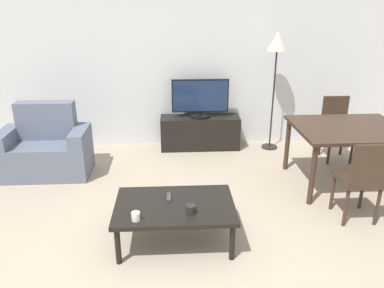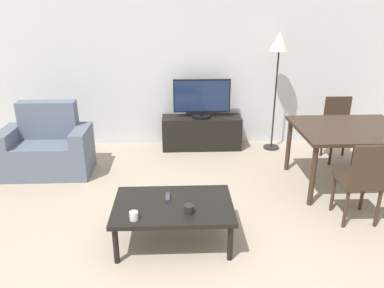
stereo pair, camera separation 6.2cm
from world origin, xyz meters
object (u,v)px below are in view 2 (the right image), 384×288
(floor_lamp, at_px, (279,50))
(remote_primary, at_px, (168,197))
(dining_chair_far, at_px, (338,125))
(dining_chair_near, at_px, (363,178))
(cup_white_near, at_px, (134,216))
(tv_stand, at_px, (201,132))
(coffee_table, at_px, (173,208))
(armchair, at_px, (48,149))
(tv, at_px, (202,98))
(cup_colored_far, at_px, (189,209))
(dining_table, at_px, (350,134))

(floor_lamp, distance_m, remote_primary, 2.91)
(remote_primary, bearing_deg, dining_chair_far, 37.07)
(dining_chair_near, xyz_separation_m, cup_white_near, (-2.20, -0.49, -0.07))
(dining_chair_far, bearing_deg, tv_stand, 165.59)
(coffee_table, height_order, cup_white_near, cup_white_near)
(dining_chair_near, height_order, remote_primary, dining_chair_near)
(armchair, xyz_separation_m, remote_primary, (1.59, -1.47, 0.07))
(dining_chair_near, height_order, dining_chair_far, same)
(tv, bearing_deg, cup_colored_far, -96.20)
(tv_stand, height_order, dining_chair_near, dining_chair_near)
(dining_chair_near, distance_m, dining_chair_far, 1.72)
(dining_table, xyz_separation_m, floor_lamp, (-0.60, 1.26, 0.82))
(armchair, distance_m, coffee_table, 2.28)
(armchair, relative_size, tv, 1.30)
(dining_chair_near, bearing_deg, cup_colored_far, -167.04)
(coffee_table, xyz_separation_m, dining_table, (2.09, 1.07, 0.31))
(dining_chair_far, distance_m, cup_white_near, 3.41)
(dining_chair_near, relative_size, dining_chair_far, 1.00)
(armchair, distance_m, cup_colored_far, 2.50)
(floor_lamp, relative_size, cup_colored_far, 20.31)
(tv_stand, xyz_separation_m, dining_chair_near, (1.45, -2.15, 0.25))
(dining_chair_far, bearing_deg, coffee_table, -140.57)
(tv_stand, bearing_deg, tv, -90.00)
(cup_white_near, bearing_deg, tv_stand, 74.19)
(coffee_table, bearing_deg, tv, 80.09)
(cup_white_near, bearing_deg, tv, 74.17)
(dining_chair_near, relative_size, cup_white_near, 11.41)
(cup_white_near, bearing_deg, dining_table, 28.63)
(coffee_table, bearing_deg, cup_white_near, -142.74)
(tv_stand, xyz_separation_m, remote_primary, (-0.47, -2.28, 0.15))
(floor_lamp, bearing_deg, armchair, -166.69)
(armchair, xyz_separation_m, floor_lamp, (3.14, 0.74, 1.15))
(cup_white_near, relative_size, cup_colored_far, 0.90)
(floor_lamp, bearing_deg, tv, 176.69)
(tv_stand, xyz_separation_m, cup_colored_far, (-0.28, -2.55, 0.18))
(armchair, distance_m, dining_chair_far, 3.97)
(dining_table, xyz_separation_m, dining_chair_far, (0.22, 0.83, -0.17))
(cup_colored_far, bearing_deg, armchair, 135.62)
(floor_lamp, height_order, cup_colored_far, floor_lamp)
(coffee_table, relative_size, remote_primary, 7.31)
(coffee_table, relative_size, dining_chair_near, 1.24)
(cup_white_near, distance_m, cup_colored_far, 0.48)
(armchair, xyz_separation_m, dining_table, (3.73, -0.51, 0.33))
(armchair, xyz_separation_m, dining_chair_far, (3.96, 0.32, 0.17))
(cup_colored_far, bearing_deg, tv, 83.80)
(coffee_table, height_order, dining_chair_near, dining_chair_near)
(armchair, height_order, cup_colored_far, armchair)
(dining_table, bearing_deg, cup_colored_far, -147.76)
(tv_stand, relative_size, dining_table, 0.93)
(tv, xyz_separation_m, dining_chair_far, (1.90, -0.49, -0.29))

